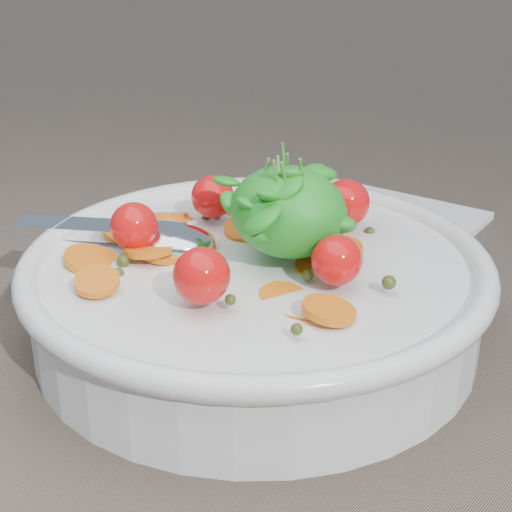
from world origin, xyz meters
The scene contains 3 objects.
ground centered at (0.00, 0.00, 0.00)m, with size 6.00×6.00×0.00m, color #7A6857.
bowl centered at (0.01, 0.00, 0.04)m, with size 0.33×0.31×0.13m.
napkin centered at (-0.03, 0.22, 0.00)m, with size 0.17×0.15×0.01m, color white.
Camera 1 is at (0.30, -0.36, 0.27)m, focal length 55.00 mm.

